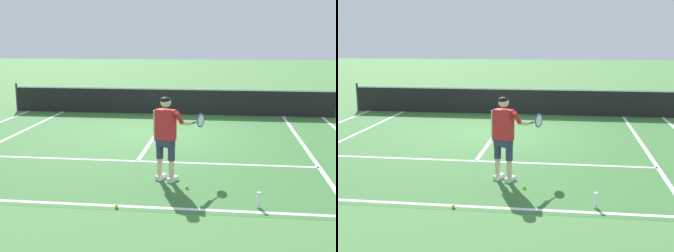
% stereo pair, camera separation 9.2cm
% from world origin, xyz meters
% --- Properties ---
extents(ground_plane, '(80.00, 80.00, 0.00)m').
position_xyz_m(ground_plane, '(0.00, 0.00, 0.00)').
color(ground_plane, '#477F3D').
extents(court_inner_surface, '(10.98, 9.60, 0.00)m').
position_xyz_m(court_inner_surface, '(0.00, -1.34, 0.00)').
color(court_inner_surface, '#387033').
rests_on(court_inner_surface, ground).
extents(line_baseline, '(10.98, 0.10, 0.01)m').
position_xyz_m(line_baseline, '(0.00, -5.95, 0.00)').
color(line_baseline, white).
rests_on(line_baseline, ground).
extents(line_service, '(8.23, 0.10, 0.01)m').
position_xyz_m(line_service, '(0.00, -3.14, 0.00)').
color(line_service, white).
rests_on(line_service, ground).
extents(line_centre_service, '(0.10, 6.40, 0.01)m').
position_xyz_m(line_centre_service, '(0.00, 0.06, 0.00)').
color(line_centre_service, white).
rests_on(line_centre_service, ground).
extents(line_singles_left, '(0.10, 9.20, 0.01)m').
position_xyz_m(line_singles_left, '(-4.12, -1.34, 0.00)').
color(line_singles_left, white).
rests_on(line_singles_left, ground).
extents(line_singles_right, '(0.10, 9.20, 0.01)m').
position_xyz_m(line_singles_right, '(4.12, -1.34, 0.00)').
color(line_singles_right, white).
rests_on(line_singles_right, ground).
extents(tennis_net, '(11.96, 0.08, 1.07)m').
position_xyz_m(tennis_net, '(0.00, 3.26, 0.50)').
color(tennis_net, '#333338').
rests_on(tennis_net, ground).
extents(tennis_player, '(1.00, 0.95, 1.71)m').
position_xyz_m(tennis_player, '(0.85, -4.45, 0.99)').
color(tennis_player, white).
rests_on(tennis_player, ground).
extents(tennis_ball_near_feet, '(0.07, 0.07, 0.07)m').
position_xyz_m(tennis_ball_near_feet, '(0.19, -6.05, 0.03)').
color(tennis_ball_near_feet, '#CCE02D').
rests_on(tennis_ball_near_feet, ground).
extents(tennis_ball_by_baseline, '(0.07, 0.07, 0.07)m').
position_xyz_m(tennis_ball_by_baseline, '(1.30, -4.91, 0.03)').
color(tennis_ball_by_baseline, '#CCE02D').
rests_on(tennis_ball_by_baseline, ground).
extents(water_bottle, '(0.07, 0.07, 0.28)m').
position_xyz_m(water_bottle, '(2.59, -5.72, 0.14)').
color(water_bottle, white).
rests_on(water_bottle, ground).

